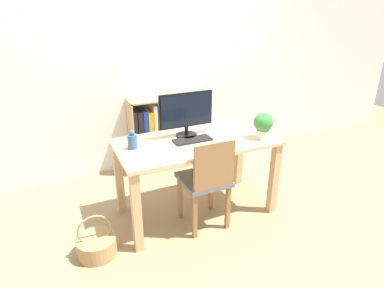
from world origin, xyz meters
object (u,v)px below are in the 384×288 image
object	(u,v)px
keyboard	(193,140)
bookshelf	(154,136)
potted_plant	(263,124)
basket	(97,245)
vase	(132,141)
chair	(207,179)
monitor	(186,112)

from	to	relation	value
keyboard	bookshelf	xyz separation A→B (m)	(-0.03, 1.04, -0.33)
potted_plant	basket	xyz separation A→B (m)	(-1.56, -0.02, -0.79)
vase	potted_plant	bearing A→B (deg)	-12.94
keyboard	bookshelf	world-z (taller)	bookshelf
bookshelf	basket	world-z (taller)	bookshelf
chair	basket	size ratio (longest dim) A/B	2.36
vase	potted_plant	distance (m)	1.17
potted_plant	chair	distance (m)	0.71
bookshelf	basket	size ratio (longest dim) A/B	2.44
chair	keyboard	bearing A→B (deg)	100.96
potted_plant	chair	xyz separation A→B (m)	(-0.59, -0.06, -0.40)
monitor	vase	xyz separation A→B (m)	(-0.53, -0.08, -0.16)
monitor	chair	xyz separation A→B (m)	(0.02, -0.40, -0.49)
keyboard	vase	xyz separation A→B (m)	(-0.53, 0.05, 0.06)
monitor	chair	bearing A→B (deg)	-87.47
basket	chair	bearing A→B (deg)	-2.24
vase	bookshelf	xyz separation A→B (m)	(0.50, 0.99, -0.39)
monitor	vase	size ratio (longest dim) A/B	3.19
basket	potted_plant	bearing A→B (deg)	0.71
monitor	basket	xyz separation A→B (m)	(-0.95, -0.36, -0.89)
vase	chair	distance (m)	0.71
potted_plant	basket	size ratio (longest dim) A/B	0.65
bookshelf	potted_plant	bearing A→B (deg)	-63.12
potted_plant	basket	distance (m)	1.75
monitor	keyboard	bearing A→B (deg)	-88.93
keyboard	chair	size ratio (longest dim) A/B	0.40
vase	keyboard	bearing A→B (deg)	-5.67
monitor	basket	distance (m)	1.35
chair	bookshelf	xyz separation A→B (m)	(-0.05, 1.31, -0.06)
monitor	keyboard	size ratio (longest dim) A/B	1.49
monitor	keyboard	xyz separation A→B (m)	(0.00, -0.13, -0.22)
monitor	potted_plant	bearing A→B (deg)	-29.28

